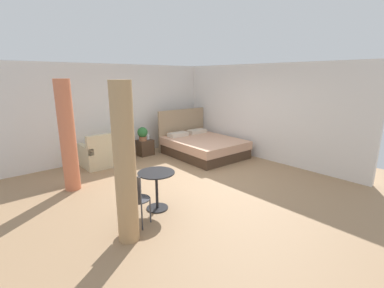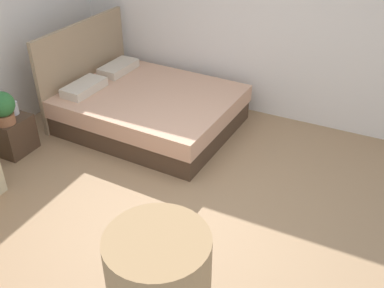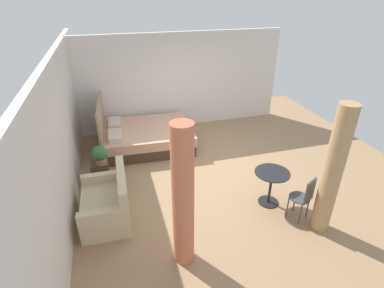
{
  "view_description": "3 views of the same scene",
  "coord_description": "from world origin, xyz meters",
  "px_view_note": "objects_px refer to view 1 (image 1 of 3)",
  "views": [
    {
      "loc": [
        -4.04,
        -4.56,
        2.36
      ],
      "look_at": [
        0.39,
        0.51,
        0.68
      ],
      "focal_mm": 25.39,
      "sensor_mm": 36.0,
      "label": 1
    },
    {
      "loc": [
        -3.12,
        -1.72,
        3.18
      ],
      "look_at": [
        0.37,
        0.02,
        0.68
      ],
      "focal_mm": 41.58,
      "sensor_mm": 36.0,
      "label": 2
    },
    {
      "loc": [
        -5.64,
        2.03,
        3.81
      ],
      "look_at": [
        -0.25,
        0.49,
        0.83
      ],
      "focal_mm": 28.11,
      "sensor_mm": 36.0,
      "label": 3
    }
  ],
  "objects_px": {
    "nightstand": "(145,147)",
    "cafe_chair_near_window": "(136,196)",
    "bed": "(202,146)",
    "balcony_table": "(157,183)",
    "potted_plant": "(143,133)",
    "vase": "(147,137)",
    "couch": "(107,154)"
  },
  "relations": [
    {
      "from": "nightstand",
      "to": "balcony_table",
      "type": "height_order",
      "value": "balcony_table"
    },
    {
      "from": "nightstand",
      "to": "vase",
      "type": "distance_m",
      "value": 0.34
    },
    {
      "from": "bed",
      "to": "cafe_chair_near_window",
      "type": "xyz_separation_m",
      "value": [
        -3.62,
        -2.32,
        0.24
      ]
    },
    {
      "from": "balcony_table",
      "to": "cafe_chair_near_window",
      "type": "xyz_separation_m",
      "value": [
        -0.6,
        -0.31,
        0.05
      ]
    },
    {
      "from": "potted_plant",
      "to": "cafe_chair_near_window",
      "type": "relative_size",
      "value": 0.46
    },
    {
      "from": "bed",
      "to": "potted_plant",
      "type": "relative_size",
      "value": 5.66
    },
    {
      "from": "potted_plant",
      "to": "cafe_chair_near_window",
      "type": "height_order",
      "value": "cafe_chair_near_window"
    },
    {
      "from": "vase",
      "to": "nightstand",
      "type": "bearing_deg",
      "value": -161.12
    },
    {
      "from": "couch",
      "to": "potted_plant",
      "type": "xyz_separation_m",
      "value": [
        1.18,
        0.07,
        0.39
      ]
    },
    {
      "from": "potted_plant",
      "to": "balcony_table",
      "type": "height_order",
      "value": "potted_plant"
    },
    {
      "from": "vase",
      "to": "cafe_chair_near_window",
      "type": "xyz_separation_m",
      "value": [
        -2.42,
        -3.51,
        -0.02
      ]
    },
    {
      "from": "nightstand",
      "to": "cafe_chair_near_window",
      "type": "bearing_deg",
      "value": -123.51
    },
    {
      "from": "vase",
      "to": "potted_plant",
      "type": "bearing_deg",
      "value": -157.61
    },
    {
      "from": "nightstand",
      "to": "cafe_chair_near_window",
      "type": "relative_size",
      "value": 0.53
    },
    {
      "from": "nightstand",
      "to": "potted_plant",
      "type": "bearing_deg",
      "value": -153.62
    },
    {
      "from": "vase",
      "to": "couch",
      "type": "bearing_deg",
      "value": -173.27
    },
    {
      "from": "cafe_chair_near_window",
      "to": "balcony_table",
      "type": "bearing_deg",
      "value": 27.6
    },
    {
      "from": "vase",
      "to": "balcony_table",
      "type": "bearing_deg",
      "value": -119.61
    },
    {
      "from": "couch",
      "to": "balcony_table",
      "type": "relative_size",
      "value": 1.81
    },
    {
      "from": "potted_plant",
      "to": "bed",
      "type": "bearing_deg",
      "value": -37.61
    },
    {
      "from": "couch",
      "to": "balcony_table",
      "type": "bearing_deg",
      "value": -97.9
    },
    {
      "from": "potted_plant",
      "to": "vase",
      "type": "distance_m",
      "value": 0.28
    },
    {
      "from": "nightstand",
      "to": "vase",
      "type": "height_order",
      "value": "vase"
    },
    {
      "from": "bed",
      "to": "balcony_table",
      "type": "distance_m",
      "value": 3.63
    },
    {
      "from": "couch",
      "to": "potted_plant",
      "type": "bearing_deg",
      "value": 3.6
    },
    {
      "from": "balcony_table",
      "to": "cafe_chair_near_window",
      "type": "distance_m",
      "value": 0.68
    },
    {
      "from": "potted_plant",
      "to": "vase",
      "type": "height_order",
      "value": "potted_plant"
    },
    {
      "from": "bed",
      "to": "nightstand",
      "type": "distance_m",
      "value": 1.75
    },
    {
      "from": "balcony_table",
      "to": "nightstand",
      "type": "bearing_deg",
      "value": 61.74
    },
    {
      "from": "bed",
      "to": "cafe_chair_near_window",
      "type": "relative_size",
      "value": 2.6
    },
    {
      "from": "bed",
      "to": "vase",
      "type": "bearing_deg",
      "value": 135.39
    },
    {
      "from": "vase",
      "to": "balcony_table",
      "type": "height_order",
      "value": "balcony_table"
    }
  ]
}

